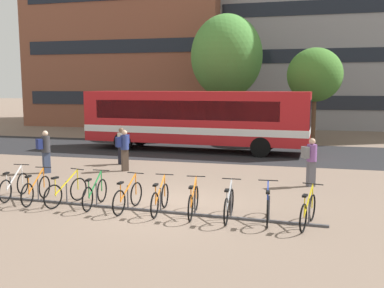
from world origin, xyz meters
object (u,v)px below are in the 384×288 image
object	(u,v)px
parked_bicycle_green_3	(95,194)
parked_bicycle_orange_6	(193,202)
parked_bicycle_orange_1	(36,190)
parked_bicycle_orange_5	(160,199)
commuter_grey_pack_0	(311,159)
parked_bicycle_orange_4	(128,197)
commuter_navy_pack_3	(124,147)
street_tree_0	(227,56)
commuter_navy_pack_2	(45,149)
street_tree_1	(315,75)
commuter_navy_pack_1	(122,143)
city_bus	(196,118)
parked_bicycle_yellow_2	(66,192)
parked_bicycle_blue_8	(267,207)
parked_bicycle_silver_7	(229,205)
parked_bicycle_yellow_9	(308,211)
parked_bicycle_white_0	(14,186)

from	to	relation	value
parked_bicycle_green_3	parked_bicycle_orange_6	distance (m)	2.97
parked_bicycle_orange_1	parked_bicycle_orange_6	size ratio (longest dim) A/B	1.00
parked_bicycle_orange_5	commuter_grey_pack_0	world-z (taller)	commuter_grey_pack_0
parked_bicycle_orange_4	commuter_navy_pack_3	world-z (taller)	commuter_navy_pack_3
commuter_grey_pack_0	commuter_navy_pack_3	distance (m)	7.42
street_tree_0	commuter_navy_pack_2	bearing A→B (deg)	-109.48
parked_bicycle_green_3	street_tree_1	world-z (taller)	street_tree_1
commuter_navy_pack_1	parked_bicycle_orange_1	bearing A→B (deg)	104.20
city_bus	street_tree_1	distance (m)	8.21
city_bus	parked_bicycle_orange_4	world-z (taller)	city_bus
parked_bicycle_orange_4	parked_bicycle_green_3	bearing A→B (deg)	88.38
parked_bicycle_orange_1	street_tree_0	distance (m)	19.02
parked_bicycle_yellow_2	parked_bicycle_green_3	world-z (taller)	same
commuter_navy_pack_3	street_tree_1	bearing A→B (deg)	14.44
commuter_navy_pack_3	commuter_navy_pack_2	bearing A→B (deg)	161.56
parked_bicycle_blue_8	street_tree_1	bearing A→B (deg)	-9.23
parked_bicycle_silver_7	parked_bicycle_yellow_9	distance (m)	1.99
street_tree_1	parked_bicycle_green_3	bearing A→B (deg)	-112.39
parked_bicycle_orange_6	commuter_navy_pack_3	bearing A→B (deg)	33.73
street_tree_0	street_tree_1	distance (m)	6.25
city_bus	commuter_navy_pack_1	xyz separation A→B (m)	(-2.27, -4.76, -0.83)
parked_bicycle_orange_4	parked_bicycle_orange_5	world-z (taller)	same
parked_bicycle_orange_5	parked_bicycle_orange_4	bearing A→B (deg)	88.55
parked_bicycle_orange_5	parked_bicycle_orange_1	bearing A→B (deg)	86.03
commuter_navy_pack_1	commuter_navy_pack_3	xyz separation A→B (m)	(0.68, -1.41, 0.04)
commuter_navy_pack_1	street_tree_0	xyz separation A→B (m)	(2.79, 11.61, 4.55)
parked_bicycle_orange_5	parked_bicycle_blue_8	size ratio (longest dim) A/B	1.00
parked_bicycle_white_0	street_tree_1	bearing A→B (deg)	-37.93
parked_bicycle_green_3	commuter_navy_pack_2	size ratio (longest dim) A/B	1.01
parked_bicycle_orange_6	commuter_navy_pack_1	distance (m)	8.29
commuter_navy_pack_1	street_tree_0	world-z (taller)	street_tree_0
parked_bicycle_orange_1	commuter_navy_pack_2	xyz separation A→B (m)	(-2.21, 3.95, 0.60)
parked_bicycle_orange_4	parked_bicycle_yellow_9	distance (m)	4.87
parked_bicycle_orange_6	parked_bicycle_silver_7	world-z (taller)	same
parked_bicycle_green_3	parked_bicycle_orange_4	size ratio (longest dim) A/B	1.00
parked_bicycle_orange_6	parked_bicycle_yellow_9	size ratio (longest dim) A/B	1.02
parked_bicycle_blue_8	commuter_grey_pack_0	world-z (taller)	commuter_grey_pack_0
parked_bicycle_yellow_2	parked_bicycle_orange_4	bearing A→B (deg)	-79.41
parked_bicycle_white_0	commuter_navy_pack_2	size ratio (longest dim) A/B	1.00
parked_bicycle_green_3	parked_bicycle_orange_6	size ratio (longest dim) A/B	1.00
parked_bicycle_blue_8	street_tree_1	world-z (taller)	street_tree_1
parked_bicycle_yellow_9	commuter_grey_pack_0	xyz separation A→B (m)	(0.18, 4.46, 0.59)
street_tree_1	parked_bicycle_yellow_9	bearing A→B (deg)	-92.34
commuter_navy_pack_3	parked_bicycle_yellow_2	bearing A→B (deg)	-126.43
parked_bicycle_white_0	parked_bicycle_orange_6	xyz separation A→B (m)	(5.83, -0.42, 0.00)
commuter_navy_pack_3	commuter_navy_pack_1	bearing A→B (deg)	75.74
parked_bicycle_orange_5	commuter_grey_pack_0	distance (m)	5.93
commuter_grey_pack_0	parked_bicycle_blue_8	bearing A→B (deg)	-136.54
city_bus	parked_bicycle_yellow_2	bearing A→B (deg)	-93.17
parked_bicycle_orange_4	parked_bicycle_silver_7	size ratio (longest dim) A/B	1.00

